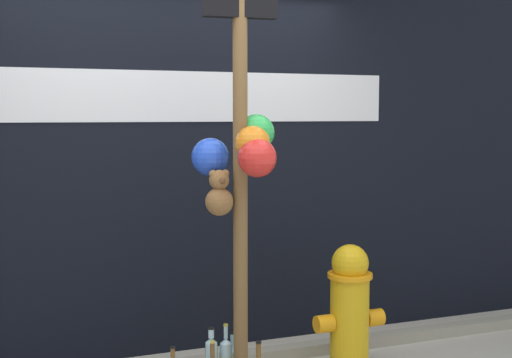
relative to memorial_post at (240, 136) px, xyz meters
name	(u,v)px	position (x,y,z in m)	size (l,w,h in m)	color
building_wall	(170,86)	(-0.16, 0.95, 0.32)	(10.00, 0.21, 3.73)	black
memorial_post	(240,136)	(0.00, 0.00, 0.00)	(0.48, 0.55, 2.59)	brown
fire_hydrant	(350,309)	(0.76, 0.03, -1.12)	(0.48, 0.29, 0.84)	gold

